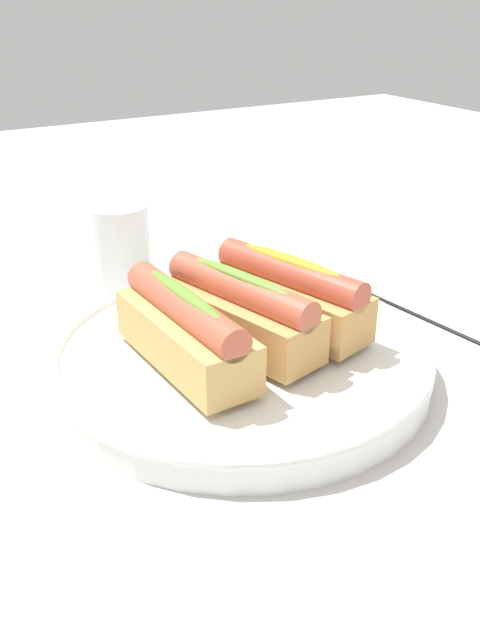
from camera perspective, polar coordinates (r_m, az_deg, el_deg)
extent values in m
plane|color=beige|center=(0.57, -0.45, -5.56)|extent=(2.40, 2.40, 0.00)
cylinder|color=white|center=(0.59, 0.00, -3.33)|extent=(0.32, 0.32, 0.02)
torus|color=white|center=(0.58, 0.00, -2.29)|extent=(0.32, 0.32, 0.01)
cube|color=tan|center=(0.60, 4.06, 1.46)|extent=(0.16, 0.09, 0.04)
cylinder|color=#B24C38|center=(0.59, 4.15, 3.90)|extent=(0.15, 0.06, 0.03)
ellipsoid|color=gold|center=(0.59, 4.19, 4.96)|extent=(0.11, 0.04, 0.01)
cube|color=tan|center=(0.57, 0.00, 0.00)|extent=(0.16, 0.09, 0.04)
cylinder|color=#BC563D|center=(0.56, 0.00, 2.56)|extent=(0.15, 0.06, 0.03)
ellipsoid|color=olive|center=(0.55, 0.00, 3.67)|extent=(0.11, 0.04, 0.01)
cube|color=tan|center=(0.54, -4.53, -1.63)|extent=(0.15, 0.06, 0.04)
cylinder|color=#BC563D|center=(0.53, -4.64, 1.04)|extent=(0.15, 0.03, 0.03)
ellipsoid|color=olive|center=(0.52, -4.68, 2.20)|extent=(0.11, 0.02, 0.01)
cylinder|color=white|center=(0.76, -9.74, 6.17)|extent=(0.07, 0.07, 0.09)
cylinder|color=silver|center=(0.77, -9.69, 5.58)|extent=(0.06, 0.06, 0.07)
cylinder|color=black|center=(0.72, 13.59, 0.90)|extent=(0.22, 0.03, 0.01)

